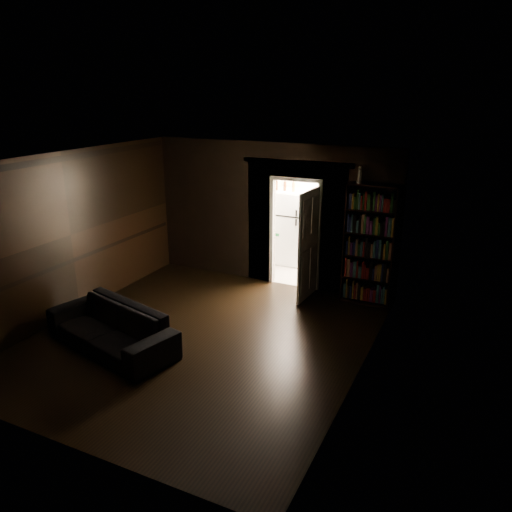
# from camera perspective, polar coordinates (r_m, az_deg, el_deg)

# --- Properties ---
(ground) EXTENTS (5.50, 5.50, 0.00)m
(ground) POSITION_cam_1_polar(r_m,az_deg,el_deg) (8.02, -6.39, -9.43)
(ground) COLOR black
(ground) RESTS_ON ground
(room_walls) EXTENTS (5.02, 5.61, 2.84)m
(room_walls) POSITION_cam_1_polar(r_m,az_deg,el_deg) (8.28, -2.98, 4.09)
(room_walls) COLOR black
(room_walls) RESTS_ON ground
(kitchen_alcove) EXTENTS (2.20, 1.80, 2.60)m
(kitchen_alcove) POSITION_cam_1_polar(r_m,az_deg,el_deg) (10.69, 6.65, 4.74)
(kitchen_alcove) COLOR #B1A89B
(kitchen_alcove) RESTS_ON ground
(sofa) EXTENTS (2.39, 1.49, 0.86)m
(sofa) POSITION_cam_1_polar(r_m,az_deg,el_deg) (7.87, -16.30, -7.20)
(sofa) COLOR black
(sofa) RESTS_ON ground
(bookshelf) EXTENTS (0.91, 0.34, 2.20)m
(bookshelf) POSITION_cam_1_polar(r_m,az_deg,el_deg) (9.11, 12.82, 1.20)
(bookshelf) COLOR black
(bookshelf) RESTS_ON ground
(refrigerator) EXTENTS (0.78, 0.72, 1.65)m
(refrigerator) POSITION_cam_1_polar(r_m,az_deg,el_deg) (11.13, 3.92, 3.33)
(refrigerator) COLOR white
(refrigerator) RESTS_ON ground
(door) EXTENTS (0.11, 0.85, 2.05)m
(door) POSITION_cam_1_polar(r_m,az_deg,el_deg) (9.18, 6.01, 1.21)
(door) COLOR white
(door) RESTS_ON ground
(figurine) EXTENTS (0.12, 0.12, 0.29)m
(figurine) POSITION_cam_1_polar(r_m,az_deg,el_deg) (8.85, 11.77, 9.08)
(figurine) COLOR silver
(figurine) RESTS_ON bookshelf
(bottles) EXTENTS (0.70, 0.28, 0.29)m
(bottles) POSITION_cam_1_polar(r_m,az_deg,el_deg) (10.85, 3.33, 8.19)
(bottles) COLOR black
(bottles) RESTS_ON refrigerator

